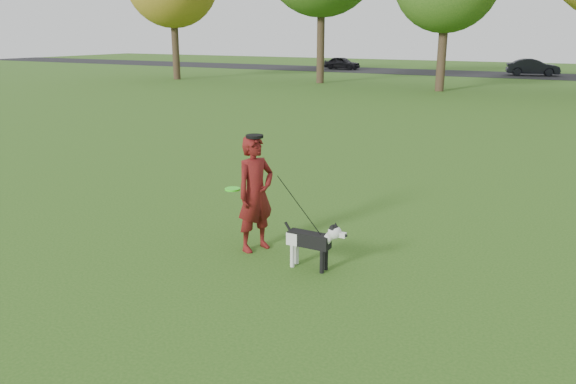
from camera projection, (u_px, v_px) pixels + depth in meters
The scene contains 7 objects.
ground at pixel (277, 271), 7.71m from camera, with size 120.00×120.00×0.00m, color #285116.
road at pixel (541, 76), 41.58m from camera, with size 120.00×7.00×0.02m, color black.
man at pixel (255, 194), 8.27m from camera, with size 0.63×0.42×1.74m, color #540C13.
dog at pixel (314, 239), 7.66m from camera, with size 0.95×0.19×0.72m.
car_left at pixel (342, 63), 48.71m from camera, with size 1.26×3.14×1.07m, color black.
car_mid at pixel (533, 67), 41.70m from camera, with size 1.29×3.71×1.22m, color black.
man_held_items at pixel (298, 205), 7.78m from camera, with size 1.69×0.40×1.27m.
Camera 1 is at (3.51, -6.19, 3.17)m, focal length 35.00 mm.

